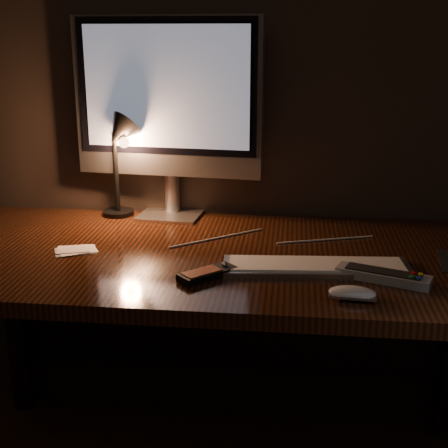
# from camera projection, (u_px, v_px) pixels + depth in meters

# --- Properties ---
(desk) EXTENTS (1.60, 0.75, 0.75)m
(desk) POSITION_uv_depth(u_px,v_px,m) (218.00, 286.00, 1.80)
(desk) COLOR black
(desk) RESTS_ON ground
(monitor) EXTENTS (0.59, 0.19, 0.62)m
(monitor) POSITION_uv_depth(u_px,v_px,m) (167.00, 101.00, 1.92)
(monitor) COLOR silver
(monitor) RESTS_ON desk
(keyboard) EXTENTS (0.48, 0.17, 0.02)m
(keyboard) POSITION_uv_depth(u_px,v_px,m) (316.00, 266.00, 1.57)
(keyboard) COLOR silver
(keyboard) RESTS_ON desk
(mouse) EXTENTS (0.11, 0.06, 0.02)m
(mouse) POSITION_uv_depth(u_px,v_px,m) (352.00, 295.00, 1.40)
(mouse) COLOR white
(mouse) RESTS_ON desk
(media_remote) EXTENTS (0.15, 0.14, 0.03)m
(media_remote) POSITION_uv_depth(u_px,v_px,m) (208.00, 273.00, 1.52)
(media_remote) COLOR black
(media_remote) RESTS_ON desk
(tv_remote) EXTENTS (0.23, 0.13, 0.03)m
(tv_remote) POSITION_uv_depth(u_px,v_px,m) (383.00, 276.00, 1.50)
(tv_remote) COLOR gray
(tv_remote) RESTS_ON desk
(papers) EXTENTS (0.13, 0.11, 0.01)m
(papers) POSITION_uv_depth(u_px,v_px,m) (76.00, 250.00, 1.71)
(papers) COLOR white
(papers) RESTS_ON desk
(desk_lamp) EXTENTS (0.17, 0.18, 0.34)m
(desk_lamp) POSITION_uv_depth(u_px,v_px,m) (119.00, 147.00, 1.95)
(desk_lamp) COLOR black
(desk_lamp) RESTS_ON desk
(cable) EXTENTS (0.54, 0.28, 0.01)m
(cable) POSITION_uv_depth(u_px,v_px,m) (271.00, 240.00, 1.79)
(cable) COLOR white
(cable) RESTS_ON desk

